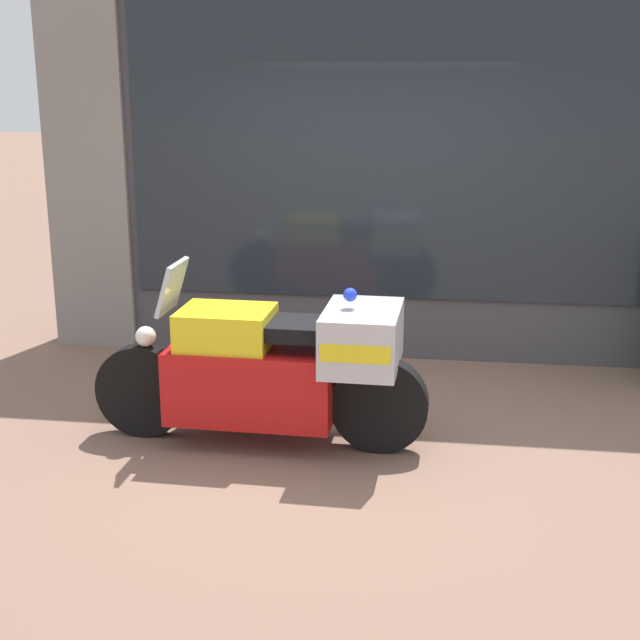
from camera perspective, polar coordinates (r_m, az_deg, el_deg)
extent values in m
plane|color=#7A5B4C|center=(6.17, 1.62, -7.46)|extent=(60.00, 60.00, 0.00)
cube|color=#424247|center=(7.70, 3.44, 10.59)|extent=(5.70, 0.40, 3.50)
cube|color=gray|center=(8.30, -14.20, 10.52)|extent=(0.73, 0.55, 3.50)
cube|color=#1E262D|center=(7.46, 5.89, 10.77)|extent=(4.74, 0.02, 2.50)
cube|color=slate|center=(7.96, 5.36, -0.09)|extent=(4.52, 0.30, 0.55)
cube|color=silver|center=(7.89, 5.60, 7.10)|extent=(4.52, 0.02, 1.47)
cube|color=beige|center=(7.67, 5.69, 12.31)|extent=(4.52, 0.30, 0.02)
cube|color=#B7B2A8|center=(7.86, -4.91, 12.70)|extent=(0.18, 0.04, 0.05)
cube|color=navy|center=(7.67, 5.70, 12.61)|extent=(0.18, 0.04, 0.05)
cube|color=#C68E19|center=(7.74, 16.45, 12.09)|extent=(0.18, 0.04, 0.05)
cube|color=white|center=(8.02, -5.95, 3.03)|extent=(0.19, 0.04, 0.27)
cube|color=orange|center=(7.83, 1.56, 2.81)|extent=(0.19, 0.02, 0.27)
cube|color=yellow|center=(7.79, 9.29, 2.54)|extent=(0.19, 0.01, 0.27)
cube|color=red|center=(7.88, 16.96, 2.22)|extent=(0.19, 0.02, 0.27)
cylinder|color=black|center=(6.21, -11.26, -4.43)|extent=(0.64, 0.16, 0.64)
cylinder|color=black|center=(5.86, 3.83, -5.41)|extent=(0.64, 0.16, 0.64)
cube|color=#B71414|center=(5.96, -4.34, -3.99)|extent=(1.11, 0.57, 0.50)
cube|color=yellow|center=(5.89, -6.02, -0.61)|extent=(0.61, 0.51, 0.28)
cube|color=black|center=(5.79, -2.01, -0.53)|extent=(0.65, 0.43, 0.10)
cube|color=#B7B7BC|center=(5.72, 2.71, -1.13)|extent=(0.50, 0.72, 0.38)
cube|color=yellow|center=(5.72, 2.71, -1.13)|extent=(0.45, 0.73, 0.11)
cube|color=#B2BCC6|center=(5.93, -9.45, 2.10)|extent=(0.14, 0.39, 0.34)
sphere|color=white|center=(6.08, -11.09, -1.04)|extent=(0.14, 0.14, 0.14)
sphere|color=blue|center=(5.66, 1.94, 1.62)|extent=(0.09, 0.09, 0.09)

